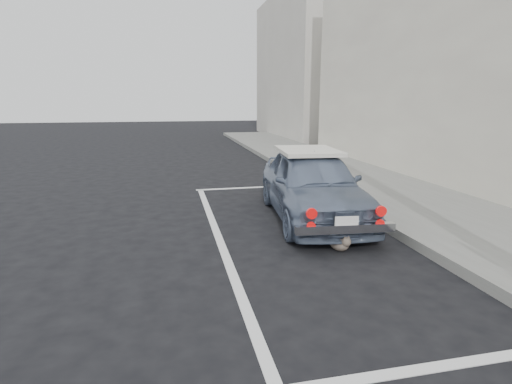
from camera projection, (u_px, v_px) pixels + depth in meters
ground at (359, 339)px, 3.61m from camera, size 80.00×80.00×0.00m
sidewalk at (490, 235)px, 6.17m from camera, size 2.80×40.00×0.15m
building_far at (305, 67)px, 23.08m from camera, size 3.50×10.00×8.00m
pline_rear at (444, 366)px, 3.24m from camera, size 3.00×0.12×0.01m
pline_front at (257, 187)px, 9.90m from camera, size 3.00×0.12×0.01m
pline_side at (219, 237)px, 6.28m from camera, size 0.12×7.00×0.01m
retro_coupe at (312, 184)px, 7.20m from camera, size 1.83×3.83×1.26m
cat at (340, 243)px, 5.71m from camera, size 0.31×0.49×0.27m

